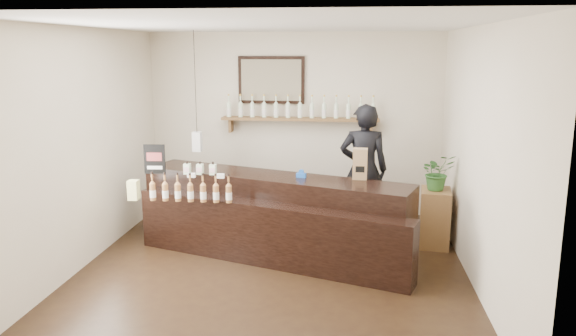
# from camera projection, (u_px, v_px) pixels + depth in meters

# --- Properties ---
(ground) EXTENTS (5.00, 5.00, 0.00)m
(ground) POSITION_uv_depth(u_px,v_px,m) (272.00, 271.00, 6.56)
(ground) COLOR black
(ground) RESTS_ON ground
(room_shell) EXTENTS (5.00, 5.00, 5.00)m
(room_shell) POSITION_uv_depth(u_px,v_px,m) (271.00, 127.00, 6.21)
(room_shell) COLOR beige
(room_shell) RESTS_ON ground
(back_wall_decor) EXTENTS (2.66, 0.96, 1.69)m
(back_wall_decor) POSITION_uv_depth(u_px,v_px,m) (284.00, 102.00, 8.52)
(back_wall_decor) COLOR brown
(back_wall_decor) RESTS_ON ground
(counter) EXTENTS (3.55, 2.08, 1.16)m
(counter) POSITION_uv_depth(u_px,v_px,m) (272.00, 218.00, 7.03)
(counter) COLOR black
(counter) RESTS_ON ground
(promo_sign) EXTENTS (0.27, 0.04, 0.38)m
(promo_sign) POSITION_uv_depth(u_px,v_px,m) (155.00, 159.00, 7.11)
(promo_sign) COLOR black
(promo_sign) RESTS_ON counter
(paper_bag) EXTENTS (0.18, 0.14, 0.38)m
(paper_bag) POSITION_uv_depth(u_px,v_px,m) (360.00, 164.00, 6.81)
(paper_bag) COLOR olive
(paper_bag) RESTS_ON counter
(tape_dispenser) EXTENTS (0.13, 0.07, 0.10)m
(tape_dispenser) POSITION_uv_depth(u_px,v_px,m) (301.00, 174.00, 6.92)
(tape_dispenser) COLOR #184EAC
(tape_dispenser) RESTS_ON counter
(side_cabinet) EXTENTS (0.44, 0.56, 0.75)m
(side_cabinet) POSITION_uv_depth(u_px,v_px,m) (435.00, 218.00, 7.36)
(side_cabinet) COLOR brown
(side_cabinet) RESTS_ON ground
(potted_plant) EXTENTS (0.52, 0.49, 0.47)m
(potted_plant) POSITION_uv_depth(u_px,v_px,m) (437.00, 172.00, 7.23)
(potted_plant) COLOR #2C5C24
(potted_plant) RESTS_ON side_cabinet
(shopkeeper) EXTENTS (0.76, 0.51, 2.06)m
(shopkeeper) POSITION_uv_depth(u_px,v_px,m) (364.00, 161.00, 7.74)
(shopkeeper) COLOR black
(shopkeeper) RESTS_ON ground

